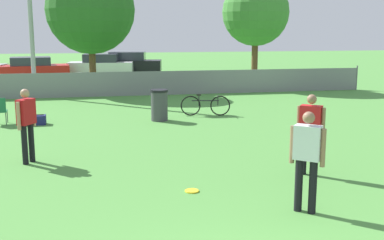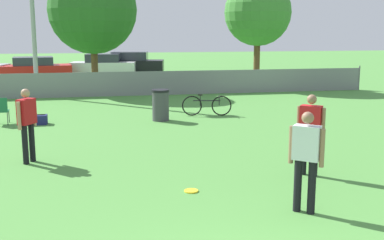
{
  "view_description": "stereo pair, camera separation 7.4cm",
  "coord_description": "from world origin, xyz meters",
  "px_view_note": "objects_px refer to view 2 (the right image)",
  "views": [
    {
      "loc": [
        -1.54,
        -3.94,
        2.97
      ],
      "look_at": [
        0.5,
        6.07,
        1.05
      ],
      "focal_mm": 45.0,
      "sensor_mm": 36.0,
      "label": 1
    },
    {
      "loc": [
        -1.46,
        -3.95,
        2.97
      ],
      "look_at": [
        0.5,
        6.07,
        1.05
      ],
      "focal_mm": 45.0,
      "sensor_mm": 36.0,
      "label": 2
    }
  ],
  "objects_px": {
    "player_receiver_white": "(306,155)",
    "bicycle_sideline": "(207,105)",
    "player_defender_red": "(27,120)",
    "tree_near_pole": "(93,10)",
    "frisbee_disc": "(191,191)",
    "parked_car_dark": "(130,63)",
    "folding_chair_sideline": "(0,109)",
    "parked_car_white": "(103,65)",
    "gear_bag_sideline": "(36,120)",
    "tree_far_right": "(258,13)",
    "trash_bin": "(161,105)",
    "player_thrower_red": "(310,129)",
    "parked_car_red": "(34,68)"
  },
  "relations": [
    {
      "from": "player_defender_red",
      "to": "parked_car_red",
      "type": "bearing_deg",
      "value": 37.79
    },
    {
      "from": "player_receiver_white",
      "to": "tree_near_pole",
      "type": "bearing_deg",
      "value": 141.43
    },
    {
      "from": "trash_bin",
      "to": "parked_car_white",
      "type": "distance_m",
      "value": 16.21
    },
    {
      "from": "trash_bin",
      "to": "parked_car_white",
      "type": "relative_size",
      "value": 0.24
    },
    {
      "from": "player_receiver_white",
      "to": "bicycle_sideline",
      "type": "bearing_deg",
      "value": 127.06
    },
    {
      "from": "folding_chair_sideline",
      "to": "parked_car_white",
      "type": "relative_size",
      "value": 0.2
    },
    {
      "from": "player_receiver_white",
      "to": "bicycle_sideline",
      "type": "xyz_separation_m",
      "value": [
        0.44,
        9.18,
        -0.62
      ]
    },
    {
      "from": "player_thrower_red",
      "to": "gear_bag_sideline",
      "type": "xyz_separation_m",
      "value": [
        -6.2,
        6.75,
        -0.83
      ]
    },
    {
      "from": "tree_far_right",
      "to": "parked_car_white",
      "type": "relative_size",
      "value": 1.29
    },
    {
      "from": "bicycle_sideline",
      "to": "trash_bin",
      "type": "height_order",
      "value": "trash_bin"
    },
    {
      "from": "player_receiver_white",
      "to": "frisbee_disc",
      "type": "relative_size",
      "value": 6.34
    },
    {
      "from": "parked_car_white",
      "to": "player_thrower_red",
      "type": "bearing_deg",
      "value": -72.58
    },
    {
      "from": "player_thrower_red",
      "to": "gear_bag_sideline",
      "type": "height_order",
      "value": "player_thrower_red"
    },
    {
      "from": "player_receiver_white",
      "to": "bicycle_sideline",
      "type": "height_order",
      "value": "player_receiver_white"
    },
    {
      "from": "player_thrower_red",
      "to": "player_defender_red",
      "type": "relative_size",
      "value": 1.0
    },
    {
      "from": "frisbee_disc",
      "to": "tree_far_right",
      "type": "bearing_deg",
      "value": 67.31
    },
    {
      "from": "tree_far_right",
      "to": "trash_bin",
      "type": "height_order",
      "value": "tree_far_right"
    },
    {
      "from": "tree_far_right",
      "to": "parked_car_dark",
      "type": "distance_m",
      "value": 11.24
    },
    {
      "from": "frisbee_disc",
      "to": "bicycle_sideline",
      "type": "distance_m",
      "value": 8.09
    },
    {
      "from": "bicycle_sideline",
      "to": "parked_car_dark",
      "type": "xyz_separation_m",
      "value": [
        -1.55,
        16.64,
        0.36
      ]
    },
    {
      "from": "player_defender_red",
      "to": "frisbee_disc",
      "type": "xyz_separation_m",
      "value": [
        3.23,
        -2.66,
        -0.97
      ]
    },
    {
      "from": "tree_near_pole",
      "to": "tree_far_right",
      "type": "distance_m",
      "value": 8.21
    },
    {
      "from": "parked_car_dark",
      "to": "player_defender_red",
      "type": "bearing_deg",
      "value": -88.91
    },
    {
      "from": "folding_chair_sideline",
      "to": "gear_bag_sideline",
      "type": "xyz_separation_m",
      "value": [
        1.1,
        -0.19,
        -0.34
      ]
    },
    {
      "from": "bicycle_sideline",
      "to": "gear_bag_sideline",
      "type": "xyz_separation_m",
      "value": [
        -5.68,
        -0.52,
        -0.21
      ]
    },
    {
      "from": "parked_car_dark",
      "to": "trash_bin",
      "type": "bearing_deg",
      "value": -79.67
    },
    {
      "from": "tree_far_right",
      "to": "parked_car_red",
      "type": "distance_m",
      "value": 13.98
    },
    {
      "from": "gear_bag_sideline",
      "to": "folding_chair_sideline",
      "type": "bearing_deg",
      "value": 170.08
    },
    {
      "from": "player_thrower_red",
      "to": "folding_chair_sideline",
      "type": "xyz_separation_m",
      "value": [
        -7.3,
        6.94,
        -0.49
      ]
    },
    {
      "from": "tree_near_pole",
      "to": "player_receiver_white",
      "type": "bearing_deg",
      "value": -78.4
    },
    {
      "from": "frisbee_disc",
      "to": "trash_bin",
      "type": "height_order",
      "value": "trash_bin"
    },
    {
      "from": "player_thrower_red",
      "to": "parked_car_red",
      "type": "distance_m",
      "value": 22.96
    },
    {
      "from": "bicycle_sideline",
      "to": "parked_car_red",
      "type": "xyz_separation_m",
      "value": [
        -7.52,
        14.24,
        0.31
      ]
    },
    {
      "from": "tree_near_pole",
      "to": "player_receiver_white",
      "type": "height_order",
      "value": "tree_near_pole"
    },
    {
      "from": "tree_near_pole",
      "to": "frisbee_disc",
      "type": "bearing_deg",
      "value": -83.35
    },
    {
      "from": "tree_near_pole",
      "to": "bicycle_sideline",
      "type": "relative_size",
      "value": 3.49
    },
    {
      "from": "frisbee_disc",
      "to": "player_thrower_red",
      "type": "bearing_deg",
      "value": 11.92
    },
    {
      "from": "frisbee_disc",
      "to": "parked_car_dark",
      "type": "bearing_deg",
      "value": 88.76
    },
    {
      "from": "player_thrower_red",
      "to": "player_defender_red",
      "type": "bearing_deg",
      "value": -160.18
    },
    {
      "from": "trash_bin",
      "to": "parked_car_white",
      "type": "xyz_separation_m",
      "value": [
        -1.63,
        16.13,
        0.19
      ]
    },
    {
      "from": "player_defender_red",
      "to": "frisbee_disc",
      "type": "bearing_deg",
      "value": -98.22
    },
    {
      "from": "player_thrower_red",
      "to": "trash_bin",
      "type": "height_order",
      "value": "player_thrower_red"
    },
    {
      "from": "folding_chair_sideline",
      "to": "trash_bin",
      "type": "xyz_separation_m",
      "value": [
        5.08,
        -0.28,
        0.03
      ]
    },
    {
      "from": "parked_car_white",
      "to": "parked_car_dark",
      "type": "height_order",
      "value": "parked_car_dark"
    },
    {
      "from": "tree_far_right",
      "to": "trash_bin",
      "type": "distance_m",
      "value": 10.72
    },
    {
      "from": "gear_bag_sideline",
      "to": "parked_car_dark",
      "type": "relative_size",
      "value": 0.14
    },
    {
      "from": "player_defender_red",
      "to": "bicycle_sideline",
      "type": "xyz_separation_m",
      "value": [
        5.3,
        5.15,
        -0.62
      ]
    },
    {
      "from": "gear_bag_sideline",
      "to": "parked_car_white",
      "type": "bearing_deg",
      "value": 81.67
    },
    {
      "from": "player_thrower_red",
      "to": "parked_car_dark",
      "type": "relative_size",
      "value": 0.36
    },
    {
      "from": "folding_chair_sideline",
      "to": "parked_car_white",
      "type": "distance_m",
      "value": 16.22
    }
  ]
}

